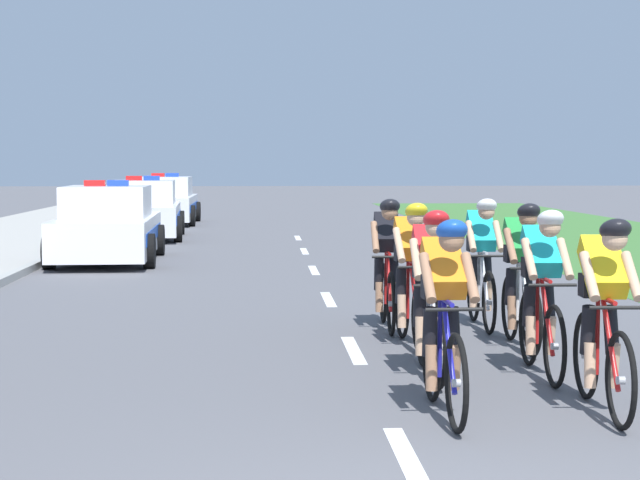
# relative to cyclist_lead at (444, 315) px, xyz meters

# --- Properties ---
(kerb_edge) EXTENTS (0.16, 60.00, 0.13)m
(kerb_edge) POSITION_rel_cyclist_lead_xyz_m (-5.49, 10.83, -0.72)
(kerb_edge) COLOR #9E9E99
(kerb_edge) RESTS_ON ground
(lane_markings_centre) EXTENTS (0.14, 25.60, 0.01)m
(lane_markings_centre) POSITION_rel_cyclist_lead_xyz_m (-0.44, 6.87, -0.78)
(lane_markings_centre) COLOR white
(lane_markings_centre) RESTS_ON ground
(cyclist_lead) EXTENTS (0.42, 1.72, 1.56)m
(cyclist_lead) POSITION_rel_cyclist_lead_xyz_m (0.00, 0.00, 0.00)
(cyclist_lead) COLOR black
(cyclist_lead) RESTS_ON ground
(cyclist_second) EXTENTS (0.43, 1.72, 1.56)m
(cyclist_second) POSITION_rel_cyclist_lead_xyz_m (1.24, 0.02, 0.00)
(cyclist_second) COLOR black
(cyclist_second) RESTS_ON ground
(cyclist_third) EXTENTS (0.42, 1.72, 1.56)m
(cyclist_third) POSITION_rel_cyclist_lead_xyz_m (0.14, 1.45, 0.00)
(cyclist_third) COLOR black
(cyclist_third) RESTS_ON ground
(cyclist_fourth) EXTENTS (0.42, 1.72, 1.56)m
(cyclist_fourth) POSITION_rel_cyclist_lead_xyz_m (1.14, 1.43, 0.00)
(cyclist_fourth) COLOR black
(cyclist_fourth) RESTS_ON ground
(cyclist_fifth) EXTENTS (0.43, 1.72, 1.56)m
(cyclist_fifth) POSITION_rel_cyclist_lead_xyz_m (0.19, 3.04, 0.00)
(cyclist_fifth) COLOR black
(cyclist_fifth) RESTS_ON ground
(cyclist_sixth) EXTENTS (0.42, 1.72, 1.56)m
(cyclist_sixth) POSITION_rel_cyclist_lead_xyz_m (1.32, 2.86, 0.00)
(cyclist_sixth) COLOR black
(cyclist_sixth) RESTS_ON ground
(cyclist_seventh) EXTENTS (0.42, 1.72, 1.56)m
(cyclist_seventh) POSITION_rel_cyclist_lead_xyz_m (0.08, 4.19, 0.00)
(cyclist_seventh) COLOR black
(cyclist_seventh) RESTS_ON ground
(cyclist_eighth) EXTENTS (0.42, 1.72, 1.56)m
(cyclist_eighth) POSITION_rel_cyclist_lead_xyz_m (1.19, 4.24, 0.00)
(cyclist_eighth) COLOR black
(cyclist_eighth) RESTS_ON ground
(police_car_nearest) EXTENTS (2.10, 4.45, 1.59)m
(police_car_nearest) POSITION_rel_cyclist_lead_xyz_m (-4.36, 12.68, -0.11)
(police_car_nearest) COLOR white
(police_car_nearest) RESTS_ON ground
(police_car_second) EXTENTS (2.17, 4.48, 1.59)m
(police_car_second) POSITION_rel_cyclist_lead_xyz_m (-4.36, 18.94, -0.11)
(police_car_second) COLOR silver
(police_car_second) RESTS_ON ground
(police_car_third) EXTENTS (2.00, 4.40, 1.59)m
(police_car_third) POSITION_rel_cyclist_lead_xyz_m (-4.36, 25.22, -0.11)
(police_car_third) COLOR silver
(police_car_third) RESTS_ON ground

